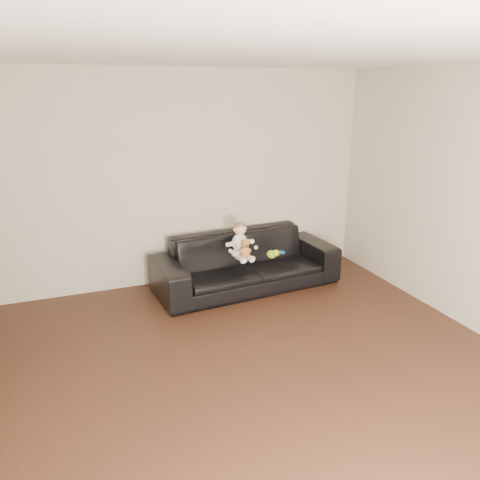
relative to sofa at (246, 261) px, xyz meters
name	(u,v)px	position (x,y,z in m)	size (l,w,h in m)	color
floor	(264,409)	(-0.75, -2.25, -0.33)	(5.50, 5.50, 0.00)	#3B2115
ceiling	(270,46)	(-0.75, -2.25, 2.27)	(5.50, 5.50, 0.00)	beige
wall_back	(173,180)	(-0.75, 0.50, 0.97)	(5.00, 5.00, 0.00)	beige
sofa	(246,261)	(0.00, 0.00, 0.00)	(2.25, 0.88, 0.66)	black
baby	(240,243)	(-0.12, -0.12, 0.29)	(0.33, 0.39, 0.43)	silver
teddy_bear	(245,249)	(-0.11, -0.25, 0.26)	(0.12, 0.13, 0.22)	#BA7535
toy_green	(271,254)	(0.22, -0.26, 0.15)	(0.11, 0.14, 0.10)	#9BE91B
toy_rattle	(277,254)	(0.31, -0.23, 0.14)	(0.07, 0.07, 0.07)	red
toy_blue_disc	(282,252)	(0.42, -0.13, 0.11)	(0.09, 0.09, 0.01)	blue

